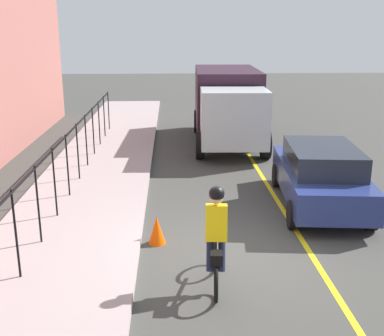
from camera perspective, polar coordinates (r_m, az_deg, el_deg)
The scene contains 8 objects.
ground_plane at distance 9.86m, azimuth 4.45°, elevation -9.76°, with size 80.00×80.00×0.00m, color #3E3E3A.
lane_line_centre at distance 10.17m, azimuth 13.56°, elevation -9.33°, with size 36.00×0.12×0.01m, color yellow.
sidewalk at distance 10.02m, azimuth -15.51°, elevation -9.43°, with size 40.00×3.20×0.15m, color #9D8D8E.
iron_fence at distance 10.59m, azimuth -16.95°, elevation -1.08°, with size 21.49×0.04×1.60m.
cyclist_lead at distance 8.19m, azimuth 2.86°, elevation -8.32°, with size 1.71×0.38×1.83m.
patrol_sedan at distance 12.34m, azimuth 14.92°, elevation -0.77°, with size 4.55×2.25×1.58m.
box_truck_background at distance 18.79m, azimuth 4.25°, elevation 7.70°, with size 6.79×2.73×2.78m.
traffic_cone_near at distance 10.06m, azimuth -4.19°, elevation -7.34°, with size 0.36×0.36×0.60m, color #F14C05.
Camera 1 is at (-8.80, 1.15, 4.30)m, focal length 45.04 mm.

